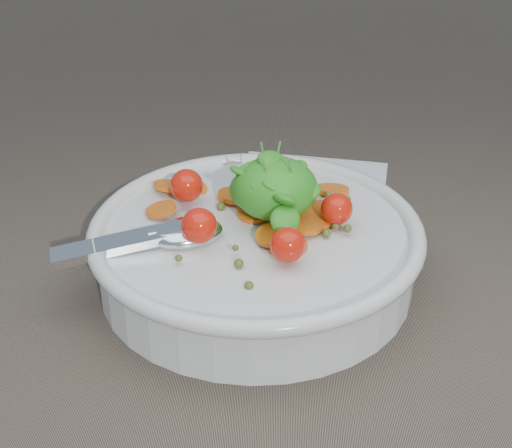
{
  "coord_description": "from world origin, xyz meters",
  "views": [
    {
      "loc": [
        0.02,
        -0.53,
        0.37
      ],
      "look_at": [
        0.01,
        0.01,
        0.06
      ],
      "focal_mm": 50.0,
      "sensor_mm": 36.0,
      "label": 1
    }
  ],
  "objects": [
    {
      "name": "napkin",
      "position": [
        0.06,
        0.19,
        0.0
      ],
      "size": [
        0.19,
        0.17,
        0.01
      ],
      "primitive_type": "cube",
      "rotation": [
        0.0,
        0.0,
        -0.17
      ],
      "color": "white",
      "rests_on": "ground"
    },
    {
      "name": "bowl",
      "position": [
        0.01,
        0.01,
        0.03
      ],
      "size": [
        0.32,
        0.29,
        0.12
      ],
      "color": "silver",
      "rests_on": "ground"
    },
    {
      "name": "ground",
      "position": [
        0.0,
        0.0,
        0.0
      ],
      "size": [
        6.0,
        6.0,
        0.0
      ],
      "primitive_type": "plane",
      "color": "#6B5E4D",
      "rests_on": "ground"
    }
  ]
}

